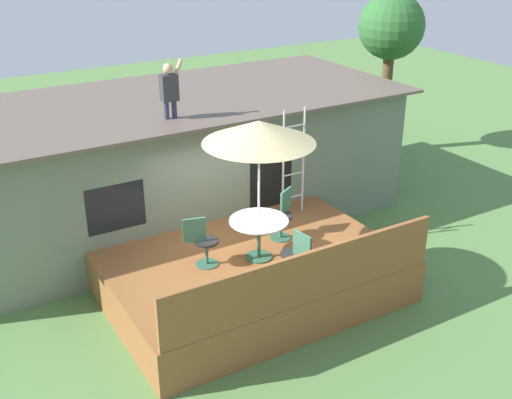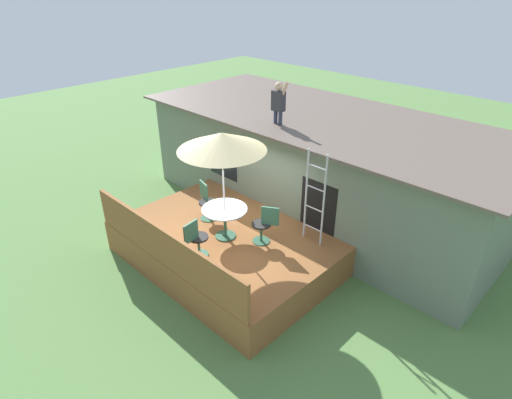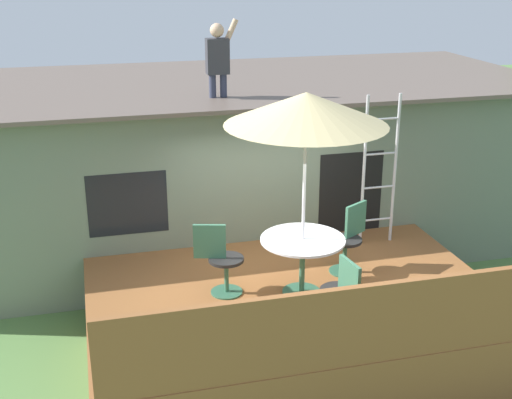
{
  "view_description": "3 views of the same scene",
  "coord_description": "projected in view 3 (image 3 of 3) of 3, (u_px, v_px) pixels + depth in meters",
  "views": [
    {
      "loc": [
        -4.97,
        -8.59,
        6.38
      ],
      "look_at": [
        0.55,
        0.73,
        1.49
      ],
      "focal_mm": 44.32,
      "sensor_mm": 36.0,
      "label": 1
    },
    {
      "loc": [
        6.41,
        -5.6,
        6.28
      ],
      "look_at": [
        0.06,
        0.91,
        1.36
      ],
      "focal_mm": 29.78,
      "sensor_mm": 36.0,
      "label": 2
    },
    {
      "loc": [
        -2.34,
        -7.27,
        4.8
      ],
      "look_at": [
        -0.19,
        1.03,
        1.66
      ],
      "focal_mm": 47.15,
      "sensor_mm": 36.0,
      "label": 3
    }
  ],
  "objects": [
    {
      "name": "ground_plane",
      "position": [
        290.0,
        343.0,
        8.81
      ],
      "size": [
        40.0,
        40.0,
        0.0
      ],
      "primitive_type": "plane",
      "color": "#567F42"
    },
    {
      "name": "house",
      "position": [
        230.0,
        162.0,
        11.59
      ],
      "size": [
        10.5,
        4.5,
        2.84
      ],
      "color": "slate",
      "rests_on": "ground"
    },
    {
      "name": "deck",
      "position": [
        291.0,
        316.0,
        8.67
      ],
      "size": [
        5.09,
        3.6,
        0.8
      ],
      "primitive_type": "cube",
      "color": "brown",
      "rests_on": "ground"
    },
    {
      "name": "deck_railing",
      "position": [
        344.0,
        328.0,
        6.79
      ],
      "size": [
        4.99,
        0.08,
        0.9
      ],
      "primitive_type": "cube",
      "color": "brown",
      "rests_on": "deck"
    },
    {
      "name": "patio_table",
      "position": [
        303.0,
        250.0,
        8.23
      ],
      "size": [
        1.04,
        1.04,
        0.74
      ],
      "color": "#33664C",
      "rests_on": "deck"
    },
    {
      "name": "patio_umbrella",
      "position": [
        306.0,
        109.0,
        7.62
      ],
      "size": [
        1.9,
        1.9,
        2.54
      ],
      "color": "silver",
      "rests_on": "deck"
    },
    {
      "name": "step_ladder",
      "position": [
        379.0,
        171.0,
        9.56
      ],
      "size": [
        0.52,
        0.04,
        2.2
      ],
      "color": "silver",
      "rests_on": "deck"
    },
    {
      "name": "person_figure",
      "position": [
        218.0,
        55.0,
        9.55
      ],
      "size": [
        0.47,
        0.2,
        1.11
      ],
      "color": "#33384C",
      "rests_on": "house"
    },
    {
      "name": "patio_chair_left",
      "position": [
        220.0,
        260.0,
        8.29
      ],
      "size": [
        0.61,
        0.44,
        0.92
      ],
      "rotation": [
        0.0,
        0.0,
        -0.27
      ],
      "color": "#33664C",
      "rests_on": "deck"
    },
    {
      "name": "patio_chair_right",
      "position": [
        349.0,
        239.0,
        8.89
      ],
      "size": [
        0.58,
        0.44,
        0.92
      ],
      "rotation": [
        0.0,
        0.0,
        -2.61
      ],
      "color": "#33664C",
      "rests_on": "deck"
    },
    {
      "name": "patio_chair_near",
      "position": [
        342.0,
        295.0,
        7.43
      ],
      "size": [
        0.44,
        0.62,
        0.92
      ],
      "rotation": [
        0.0,
        0.0,
        1.72
      ],
      "color": "#33664C",
      "rests_on": "deck"
    }
  ]
}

